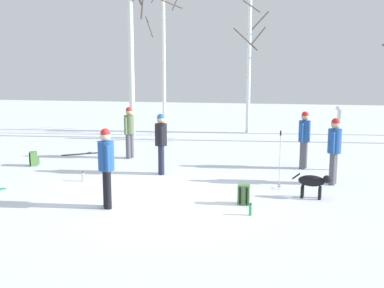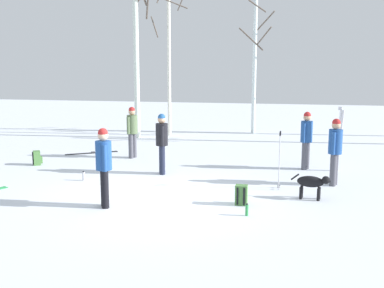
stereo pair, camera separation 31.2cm
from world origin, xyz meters
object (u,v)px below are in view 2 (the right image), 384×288
Objects in this scene: person_2 at (162,140)px; ski_pair_lying_0 at (92,153)px; ski_poles_0 at (280,159)px; birch_tree_2 at (255,61)px; backpack_1 at (241,195)px; person_0 at (104,162)px; water_bottle_1 at (84,176)px; person_3 at (335,147)px; birch_tree_1 at (169,49)px; person_1 at (306,137)px; birch_tree_0 at (136,41)px; water_bottle_0 at (247,210)px; ski_pair_planted_0 at (339,139)px; dog at (312,183)px; backpack_0 at (37,158)px; person_4 at (132,129)px.

person_2 is 1.07× the size of ski_pair_lying_0.
birch_tree_2 reaches higher than ski_poles_0.
backpack_1 is at bearing -39.92° from ski_pair_lying_0.
person_0 is 3.90× the size of backpack_1.
water_bottle_1 is at bearing -109.02° from birch_tree_2.
person_3 is 0.24× the size of birch_tree_1.
person_1 is at bearing 25.70° from water_bottle_1.
backpack_1 is 0.06× the size of birch_tree_1.
water_bottle_1 is at bearing -67.51° from ski_pair_lying_0.
birch_tree_0 is (-2.75, 9.69, 3.14)m from person_0.
person_1 is 6.71× the size of water_bottle_1.
person_0 is 6.74× the size of water_bottle_0.
birch_tree_2 reaches higher than ski_pair_planted_0.
dog is at bearing -29.28° from ski_pair_lying_0.
backpack_1 is (2.56, -2.45, -0.77)m from person_2.
water_bottle_0 is (6.89, -3.47, -0.09)m from backpack_0.
person_3 is at bearing -18.77° from ski_pair_lying_0.
ski_pair_planted_0 reaches higher than water_bottle_1.
person_3 is 8.51m from ski_pair_lying_0.
ski_pair_planted_0 is (0.90, -0.05, -0.04)m from person_1.
person_1 reaches higher than dog.
ski_pair_lying_0 is (-3.07, 5.77, -0.97)m from person_0.
person_1 reaches higher than ski_poles_0.
person_2 is at bearing -100.81° from birch_tree_2.
backpack_1 is (4.21, -4.49, -0.77)m from person_4.
birch_tree_2 is at bearing 80.70° from person_0.
person_3 is 10.63m from birch_tree_0.
dog is 11.37m from birch_tree_1.
ski_pair_planted_0 reaches higher than person_0.
person_2 is 7.76m from birch_tree_0.
ski_pair_planted_0 is 5.21m from water_bottle_0.
person_2 is at bearing -3.83° from backpack_0.
person_0 and person_2 have the same top height.
birch_tree_1 reaches higher than person_4.
backpack_1 reaches higher than water_bottle_1.
ski_pair_lying_0 is at bearing 140.08° from backpack_1.
person_2 reaches higher than water_bottle_0.
person_0 is 5.81m from person_3.
dog is at bearing -104.24° from ski_pair_planted_0.
person_4 reaches higher than water_bottle_1.
person_2 is at bearing -158.75° from person_1.
water_bottle_0 is at bearing -66.26° from birch_tree_1.
person_2 is at bearing -36.63° from ski_pair_lying_0.
person_0 is 0.27× the size of birch_tree_2.
birch_tree_1 is (-0.24, 5.34, 2.84)m from person_4.
water_bottle_1 is at bearing -157.73° from ski_pair_planted_0.
person_4 is 1.07× the size of ski_pair_lying_0.
person_4 is (-1.65, 2.04, 0.00)m from person_2.
birch_tree_2 reaches higher than backpack_1.
birch_tree_0 is 1.22× the size of birch_tree_2.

